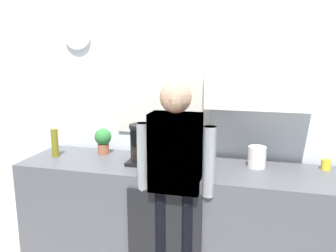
# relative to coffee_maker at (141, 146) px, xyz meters

# --- Properties ---
(kitchen_counter) EXTENTS (2.71, 0.64, 0.90)m
(kitchen_counter) POSITION_rel_coffee_maker_xyz_m (0.36, -0.00, -0.60)
(kitchen_counter) COLOR #4C4C51
(kitchen_counter) RESTS_ON ground_plane
(dishwasher_panel) EXTENTS (0.56, 0.02, 0.81)m
(dishwasher_panel) POSITION_rel_coffee_maker_xyz_m (0.28, -0.33, -0.64)
(dishwasher_panel) COLOR black
(dishwasher_panel) RESTS_ON ground_plane
(back_wall_assembly) EXTENTS (4.31, 0.42, 2.60)m
(back_wall_assembly) POSITION_rel_coffee_maker_xyz_m (0.43, 0.40, 0.31)
(back_wall_assembly) COLOR silver
(back_wall_assembly) RESTS_ON ground_plane
(coffee_maker) EXTENTS (0.20, 0.20, 0.33)m
(coffee_maker) POSITION_rel_coffee_maker_xyz_m (0.00, 0.00, 0.00)
(coffee_maker) COLOR black
(coffee_maker) RESTS_ON kitchen_counter
(bottle_red_vinegar) EXTENTS (0.06, 0.06, 0.22)m
(bottle_red_vinegar) POSITION_rel_coffee_maker_xyz_m (0.57, -0.03, -0.04)
(bottle_red_vinegar) COLOR maroon
(bottle_red_vinegar) RESTS_ON kitchen_counter
(bottle_amber_beer) EXTENTS (0.06, 0.06, 0.23)m
(bottle_amber_beer) POSITION_rel_coffee_maker_xyz_m (0.36, -0.02, -0.03)
(bottle_amber_beer) COLOR brown
(bottle_amber_beer) RESTS_ON kitchen_counter
(bottle_olive_oil) EXTENTS (0.06, 0.06, 0.25)m
(bottle_olive_oil) POSITION_rel_coffee_maker_xyz_m (-0.78, -0.02, -0.02)
(bottle_olive_oil) COLOR olive
(bottle_olive_oil) RESTS_ON kitchen_counter
(cup_yellow_cup) EXTENTS (0.07, 0.07, 0.08)m
(cup_yellow_cup) POSITION_rel_coffee_maker_xyz_m (1.44, 0.20, -0.10)
(cup_yellow_cup) COLOR yellow
(cup_yellow_cup) RESTS_ON kitchen_counter
(cup_white_mug) EXTENTS (0.08, 0.08, 0.09)m
(cup_white_mug) POSITION_rel_coffee_maker_xyz_m (-0.00, 0.23, -0.10)
(cup_white_mug) COLOR white
(cup_white_mug) RESTS_ON kitchen_counter
(potted_plant) EXTENTS (0.15, 0.15, 0.23)m
(potted_plant) POSITION_rel_coffee_maker_xyz_m (-0.42, 0.17, -0.01)
(potted_plant) COLOR #9E5638
(potted_plant) RESTS_ON kitchen_counter
(dish_soap) EXTENTS (0.06, 0.06, 0.18)m
(dish_soap) POSITION_rel_coffee_maker_xyz_m (0.48, -0.21, -0.07)
(dish_soap) COLOR yellow
(dish_soap) RESTS_ON kitchen_counter
(storage_canister) EXTENTS (0.14, 0.14, 0.17)m
(storage_canister) POSITION_rel_coffee_maker_xyz_m (0.92, 0.12, -0.06)
(storage_canister) COLOR silver
(storage_canister) RESTS_ON kitchen_counter
(person_at_sink) EXTENTS (0.57, 0.22, 1.60)m
(person_at_sink) POSITION_rel_coffee_maker_xyz_m (0.36, -0.30, -0.10)
(person_at_sink) COLOR brown
(person_at_sink) RESTS_ON ground_plane
(person_guest) EXTENTS (0.57, 0.22, 1.60)m
(person_guest) POSITION_rel_coffee_maker_xyz_m (0.36, -0.30, -0.10)
(person_guest) COLOR black
(person_guest) RESTS_ON ground_plane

